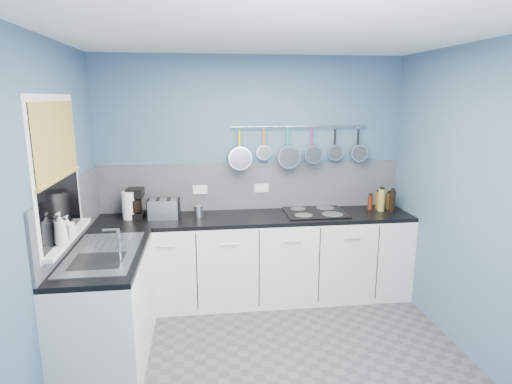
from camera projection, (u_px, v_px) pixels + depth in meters
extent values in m
cube|color=#47474C|center=(274.00, 368.00, 3.36)|extent=(3.20, 3.00, 0.02)
cube|color=white|center=(278.00, 30.00, 2.81)|extent=(3.20, 3.00, 0.02)
cube|color=#415E7F|center=(252.00, 177.00, 4.55)|extent=(3.20, 0.02, 2.50)
cube|color=#415E7F|center=(344.00, 319.00, 1.63)|extent=(3.20, 0.02, 2.50)
cube|color=#415E7F|center=(42.00, 222.00, 2.89)|extent=(0.02, 3.00, 2.50)
cube|color=#415E7F|center=(481.00, 207.00, 3.29)|extent=(0.02, 3.00, 2.50)
cube|color=slate|center=(252.00, 186.00, 4.55)|extent=(3.20, 0.02, 0.50)
cube|color=slate|center=(73.00, 213.00, 3.50)|extent=(0.02, 1.80, 0.50)
cube|color=white|center=(255.00, 259.00, 4.43)|extent=(3.20, 0.60, 0.86)
cube|color=black|center=(255.00, 218.00, 4.33)|extent=(3.20, 0.60, 0.04)
cube|color=white|center=(108.00, 309.00, 3.40)|extent=(0.60, 1.20, 0.86)
cube|color=black|center=(103.00, 256.00, 3.30)|extent=(0.60, 1.20, 0.04)
cube|color=white|center=(57.00, 171.00, 3.12)|extent=(0.01, 1.00, 1.10)
cube|color=black|center=(58.00, 171.00, 3.12)|extent=(0.01, 0.90, 1.00)
cube|color=tan|center=(56.00, 140.00, 3.07)|extent=(0.01, 0.90, 0.55)
cube|color=white|center=(68.00, 238.00, 3.23)|extent=(0.10, 0.98, 0.03)
cube|color=silver|center=(103.00, 253.00, 3.29)|extent=(0.50, 0.95, 0.01)
cube|color=white|center=(200.00, 190.00, 4.48)|extent=(0.15, 0.01, 0.09)
cube|color=white|center=(261.00, 188.00, 4.56)|extent=(0.15, 0.01, 0.09)
cylinder|color=silver|center=(300.00, 126.00, 4.44)|extent=(1.45, 0.02, 0.02)
imported|color=white|center=(60.00, 229.00, 3.01)|extent=(0.10, 0.10, 0.24)
imported|color=white|center=(67.00, 227.00, 3.17)|extent=(0.09, 0.10, 0.17)
cylinder|color=white|center=(128.00, 205.00, 4.20)|extent=(0.12, 0.12, 0.27)
cube|color=silver|center=(164.00, 209.00, 4.23)|extent=(0.30, 0.17, 0.19)
cylinder|color=silver|center=(198.00, 211.00, 4.27)|extent=(0.11, 0.11, 0.12)
cube|color=black|center=(315.00, 212.00, 4.45)|extent=(0.62, 0.55, 0.01)
cylinder|color=brown|center=(389.00, 201.00, 4.59)|extent=(0.07, 0.07, 0.17)
cylinder|color=brown|center=(378.00, 200.00, 4.60)|extent=(0.06, 0.06, 0.19)
cylinder|color=#4C190C|center=(370.00, 202.00, 4.56)|extent=(0.05, 0.05, 0.15)
cylinder|color=black|center=(392.00, 201.00, 4.48)|extent=(0.06, 0.06, 0.22)
cylinder|color=olive|center=(381.00, 200.00, 4.50)|extent=(0.07, 0.07, 0.24)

